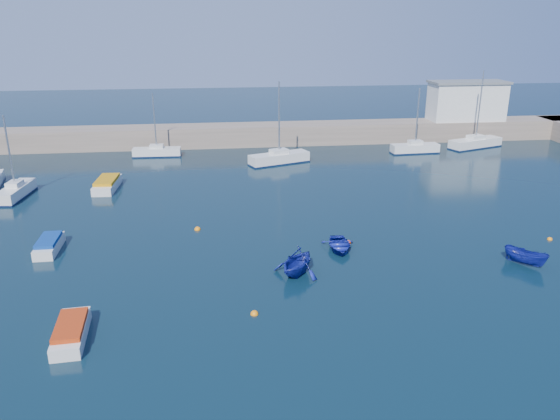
{
  "coord_description": "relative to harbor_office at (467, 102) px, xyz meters",
  "views": [
    {
      "loc": [
        -4.82,
        -25.82,
        15.91
      ],
      "look_at": [
        0.21,
        14.55,
        1.6
      ],
      "focal_mm": 35.0,
      "sensor_mm": 36.0,
      "label": 1
    }
  ],
  "objects": [
    {
      "name": "motorboat_1",
      "position": [
        -46.92,
        -33.68,
        -4.65
      ],
      "size": [
        1.46,
        3.98,
        0.97
      ],
      "rotation": [
        0.0,
        0.0,
        0.02
      ],
      "color": "silver",
      "rests_on": "ground"
    },
    {
      "name": "buoy_1",
      "position": [
        -25.04,
        -34.93,
        -5.1
      ],
      "size": [
        0.42,
        0.42,
        0.42
      ],
      "primitive_type": "sphere",
      "color": "red",
      "rests_on": "ground"
    },
    {
      "name": "buoy_2",
      "position": [
        -9.66,
        -36.23,
        -5.1
      ],
      "size": [
        0.39,
        0.39,
        0.39
      ],
      "primitive_type": "sphere",
      "color": "orange",
      "rests_on": "ground"
    },
    {
      "name": "back_wall",
      "position": [
        -30.0,
        0.0,
        -3.8
      ],
      "size": [
        96.0,
        4.5,
        2.6
      ],
      "primitive_type": "cube",
      "color": "gray",
      "rests_on": "ground"
    },
    {
      "name": "dinghy_left",
      "position": [
        -29.7,
        -39.76,
        -4.16
      ],
      "size": [
        4.61,
        4.72,
        1.89
      ],
      "primitive_type": "imported",
      "rotation": [
        0.0,
        0.0,
        -0.62
      ],
      "color": "navy",
      "rests_on": "ground"
    },
    {
      "name": "motorboat_2",
      "position": [
        -45.37,
        -18.54,
        -4.59
      ],
      "size": [
        2.15,
        5.38,
        1.09
      ],
      "rotation": [
        0.0,
        0.0,
        -0.06
      ],
      "color": "silver",
      "rests_on": "ground"
    },
    {
      "name": "dinghy_center",
      "position": [
        -26.03,
        -36.13,
        -4.75
      ],
      "size": [
        2.69,
        3.56,
        0.7
      ],
      "primitive_type": "imported",
      "rotation": [
        0.0,
        0.0,
        -0.09
      ],
      "color": "navy",
      "rests_on": "ground"
    },
    {
      "name": "buoy_0",
      "position": [
        -32.89,
        -44.53,
        -5.1
      ],
      "size": [
        0.47,
        0.47,
        0.47
      ],
      "primitive_type": "sphere",
      "color": "orange",
      "rests_on": "ground"
    },
    {
      "name": "buoy_3",
      "position": [
        -36.35,
        -30.81,
        -5.1
      ],
      "size": [
        0.51,
        0.51,
        0.51
      ],
      "primitive_type": "sphere",
      "color": "orange",
      "rests_on": "ground"
    },
    {
      "name": "sailboat_5",
      "position": [
        -41.69,
        -5.39,
        -4.52
      ],
      "size": [
        5.77,
        1.79,
        7.62
      ],
      "rotation": [
        0.0,
        0.0,
        1.54
      ],
      "color": "silver",
      "rests_on": "ground"
    },
    {
      "name": "ground",
      "position": [
        -30.0,
        -46.0,
        -5.1
      ],
      "size": [
        220.0,
        220.0,
        0.0
      ],
      "primitive_type": "plane",
      "color": "black",
      "rests_on": "ground"
    },
    {
      "name": "sailboat_6",
      "position": [
        -27.3,
        -10.68,
        -4.44
      ],
      "size": [
        7.34,
        4.38,
        9.35
      ],
      "rotation": [
        0.0,
        0.0,
        1.93
      ],
      "color": "silver",
      "rests_on": "ground"
    },
    {
      "name": "sailboat_3",
      "position": [
        -53.39,
        -20.32,
        -4.48
      ],
      "size": [
        2.17,
        5.91,
        7.75
      ],
      "rotation": [
        0.0,
        0.0,
        -0.1
      ],
      "color": "silver",
      "rests_on": "ground"
    },
    {
      "name": "harbor_office",
      "position": [
        0.0,
        0.0,
        0.0
      ],
      "size": [
        10.0,
        4.0,
        5.0
      ],
      "primitive_type": "cube",
      "color": "silver",
      "rests_on": "back_wall"
    },
    {
      "name": "sailboat_8",
      "position": [
        -0.94,
        -5.66,
        -4.45
      ],
      "size": [
        7.77,
        4.63,
        9.81
      ],
      "rotation": [
        0.0,
        0.0,
        1.93
      ],
      "color": "silver",
      "rests_on": "ground"
    },
    {
      "name": "sailboat_7",
      "position": [
        -9.82,
        -7.59,
        -4.47
      ],
      "size": [
        6.04,
        1.98,
        7.98
      ],
      "rotation": [
        0.0,
        0.0,
        1.62
      ],
      "color": "silver",
      "rests_on": "ground"
    },
    {
      "name": "dinghy_right",
      "position": [
        -14.03,
        -40.23,
        -4.52
      ],
      "size": [
        2.73,
        3.06,
        1.16
      ],
      "primitive_type": "imported",
      "rotation": [
        0.0,
        0.0,
        0.66
      ],
      "color": "navy",
      "rests_on": "ground"
    },
    {
      "name": "motorboat_0",
      "position": [
        -42.62,
        -45.86,
        -4.65
      ],
      "size": [
        1.78,
        4.34,
        0.95
      ],
      "rotation": [
        0.0,
        0.0,
        0.07
      ],
      "color": "silver",
      "rests_on": "ground"
    }
  ]
}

